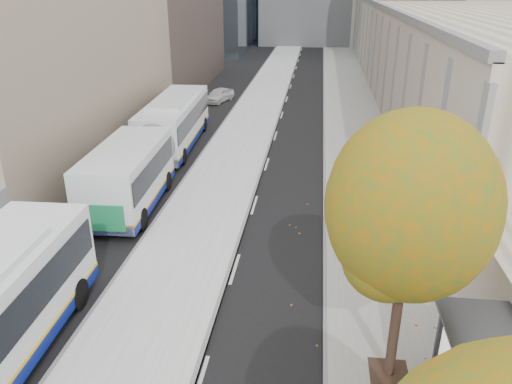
# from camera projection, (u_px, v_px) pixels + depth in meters

# --- Properties ---
(bus_platform) EXTENTS (4.25, 150.00, 0.15)m
(bus_platform) POSITION_uv_depth(u_px,v_px,m) (243.00, 138.00, 35.06)
(bus_platform) COLOR #B2B2B2
(bus_platform) RESTS_ON ground
(sidewalk) EXTENTS (4.75, 150.00, 0.08)m
(sidewalk) POSITION_uv_depth(u_px,v_px,m) (358.00, 142.00, 34.16)
(sidewalk) COLOR gray
(sidewalk) RESTS_ON ground
(building_tan) EXTENTS (18.00, 92.00, 8.00)m
(building_tan) POSITION_uv_depth(u_px,v_px,m) (444.00, 39.00, 57.78)
(building_tan) COLOR gray
(building_tan) RESTS_ON ground
(bus_shelter) EXTENTS (1.90, 4.40, 2.53)m
(bus_shelter) POSITION_uv_depth(u_px,v_px,m) (504.00, 373.00, 11.20)
(bus_shelter) COLOR #383A3F
(bus_shelter) RESTS_ON sidewalk
(tree_c) EXTENTS (4.20, 4.20, 7.28)m
(tree_c) POSITION_uv_depth(u_px,v_px,m) (411.00, 207.00, 12.10)
(tree_c) COLOR black
(tree_c) RESTS_ON sidewalk
(bus_far) EXTENTS (3.56, 18.73, 3.10)m
(bus_far) POSITION_uv_depth(u_px,v_px,m) (158.00, 140.00, 29.07)
(bus_far) COLOR silver
(bus_far) RESTS_ON ground
(distant_car) EXTENTS (2.61, 3.97, 1.25)m
(distant_car) POSITION_uv_depth(u_px,v_px,m) (219.00, 95.00, 45.40)
(distant_car) COLOR silver
(distant_car) RESTS_ON ground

